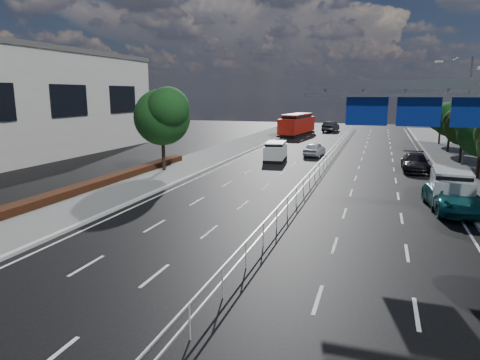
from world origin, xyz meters
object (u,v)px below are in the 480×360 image
(near_car_silver, at_px, (315,149))
(parked_car_dark, at_px, (415,162))
(parked_car_teal, at_px, (455,198))
(overhead_gantry, at_px, (436,106))
(red_bus, at_px, (297,124))
(silver_minivan, at_px, (451,187))
(near_car_dark, at_px, (331,127))
(white_minivan, at_px, (276,152))

(near_car_silver, bearing_deg, parked_car_dark, 151.23)
(parked_car_teal, bearing_deg, overhead_gantry, -131.76)
(red_bus, bearing_deg, overhead_gantry, -64.22)
(overhead_gantry, bearing_deg, silver_minivan, 68.44)
(near_car_dark, bearing_deg, red_bus, 70.34)
(parked_car_teal, bearing_deg, white_minivan, 126.41)
(white_minivan, relative_size, red_bus, 0.39)
(white_minivan, distance_m, near_car_silver, 5.26)
(red_bus, relative_size, parked_car_teal, 2.07)
(white_minivan, bearing_deg, near_car_silver, 49.45)
(red_bus, xyz_separation_m, near_car_silver, (5.67, -20.68, -0.99))
(white_minivan, xyz_separation_m, near_car_silver, (2.98, 4.33, -0.19))
(overhead_gantry, distance_m, near_car_dark, 50.43)
(overhead_gantry, bearing_deg, near_car_dark, 101.66)
(overhead_gantry, height_order, white_minivan, overhead_gantry)
(silver_minivan, relative_size, parked_car_dark, 0.99)
(red_bus, bearing_deg, near_car_silver, -67.92)
(parked_car_teal, bearing_deg, parked_car_dark, 88.64)
(red_bus, xyz_separation_m, parked_car_dark, (14.66, -26.78, -0.96))
(silver_minivan, bearing_deg, overhead_gantry, -108.23)
(near_car_silver, relative_size, parked_car_dark, 0.82)
(red_bus, bearing_deg, silver_minivan, -60.31)
(near_car_dark, xyz_separation_m, silver_minivan, (11.70, -45.22, 0.14))
(near_car_silver, height_order, silver_minivan, silver_minivan)
(red_bus, relative_size, silver_minivan, 2.25)
(overhead_gantry, bearing_deg, red_bus, 109.05)
(near_car_dark, relative_size, parked_car_teal, 0.96)
(overhead_gantry, xyz_separation_m, parked_car_dark, (0.42, 14.46, -4.89))
(overhead_gantry, xyz_separation_m, near_car_silver, (-8.57, 20.57, -4.92))
(near_car_dark, height_order, silver_minivan, silver_minivan)
(red_bus, relative_size, near_car_silver, 2.73)
(overhead_gantry, xyz_separation_m, parked_car_teal, (1.56, 2.22, -4.87))
(red_bus, distance_m, silver_minivan, 40.51)
(red_bus, height_order, parked_car_teal, red_bus)
(near_car_dark, distance_m, parked_car_teal, 48.38)
(parked_car_dark, bearing_deg, silver_minivan, -84.68)
(near_car_silver, distance_m, silver_minivan, 19.46)
(overhead_gantry, distance_m, red_bus, 43.81)
(overhead_gantry, relative_size, near_car_silver, 2.55)
(near_car_silver, height_order, near_car_dark, near_car_dark)
(near_car_dark, xyz_separation_m, parked_car_dark, (10.57, -34.70, -0.12))
(near_car_silver, height_order, parked_car_teal, parked_car_teal)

